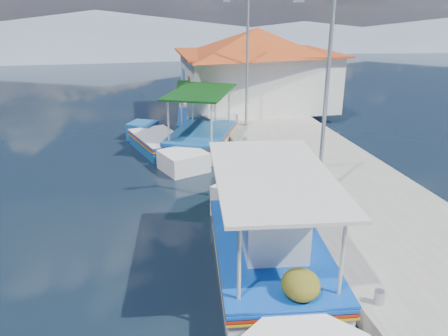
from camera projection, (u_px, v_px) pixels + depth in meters
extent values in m
plane|color=black|center=(177.00, 265.00, 11.20)|extent=(160.00, 160.00, 0.00)
cube|color=#A3A099|center=(308.00, 161.00, 17.72)|extent=(5.00, 44.00, 0.50)
cylinder|color=#A5A8AD|center=(379.00, 297.00, 8.94)|extent=(0.20, 0.20, 0.30)
cylinder|color=#A5A8AD|center=(293.00, 197.00, 13.52)|extent=(0.20, 0.20, 0.30)
cylinder|color=#A5A8AD|center=(245.00, 140.00, 19.02)|extent=(0.20, 0.20, 0.30)
cylinder|color=#A5A8AD|center=(219.00, 109.00, 24.52)|extent=(0.20, 0.20, 0.30)
cube|color=white|center=(269.00, 264.00, 10.79)|extent=(3.05, 5.16, 1.07)
cube|color=white|center=(226.00, 205.00, 13.62)|extent=(2.51, 2.51, 1.18)
cube|color=#0D45AF|center=(270.00, 246.00, 10.62)|extent=(3.14, 5.31, 0.07)
cube|color=#A8230E|center=(270.00, 250.00, 10.65)|extent=(3.14, 5.31, 0.06)
cube|color=gold|center=(270.00, 252.00, 10.67)|extent=(3.14, 5.31, 0.05)
cube|color=#0D45AF|center=(270.00, 243.00, 10.59)|extent=(3.16, 5.27, 0.06)
cube|color=brown|center=(270.00, 245.00, 10.60)|extent=(2.84, 5.04, 0.06)
cube|color=white|center=(277.00, 228.00, 10.08)|extent=(1.53, 1.62, 1.24)
cube|color=silver|center=(278.00, 202.00, 9.85)|extent=(1.67, 1.75, 0.07)
cylinder|color=beige|center=(206.00, 184.00, 11.81)|extent=(0.08, 0.08, 1.81)
cylinder|color=beige|center=(274.00, 175.00, 12.40)|extent=(0.08, 0.08, 1.81)
cylinder|color=beige|center=(268.00, 265.00, 8.16)|extent=(0.08, 0.08, 1.81)
cylinder|color=beige|center=(360.00, 247.00, 8.75)|extent=(0.08, 0.08, 1.81)
cube|color=silver|center=(273.00, 175.00, 9.96)|extent=(3.17, 5.17, 0.08)
ellipsoid|color=#474C14|center=(230.00, 208.00, 11.75)|extent=(0.86, 0.94, 0.64)
ellipsoid|color=#474C14|center=(250.00, 197.00, 12.51)|extent=(0.72, 0.79, 0.54)
ellipsoid|color=#474C14|center=(323.00, 280.00, 8.76)|extent=(0.77, 0.84, 0.58)
sphere|color=red|center=(301.00, 195.00, 11.24)|extent=(0.45, 0.45, 0.45)
cube|color=white|center=(202.00, 144.00, 19.92)|extent=(3.77, 4.76, 1.07)
cube|color=white|center=(171.00, 127.00, 22.02)|extent=(2.10, 2.10, 1.19)
cube|color=white|center=(238.00, 160.00, 17.83)|extent=(2.04, 2.04, 1.02)
cube|color=#0D45AF|center=(201.00, 133.00, 19.74)|extent=(3.88, 4.90, 0.07)
cube|color=#A8230E|center=(201.00, 135.00, 19.77)|extent=(3.88, 4.90, 0.06)
cube|color=gold|center=(201.00, 137.00, 19.80)|extent=(3.88, 4.90, 0.05)
cube|color=#185494|center=(201.00, 131.00, 19.71)|extent=(3.88, 4.87, 0.06)
cube|color=brown|center=(201.00, 132.00, 19.72)|extent=(3.57, 4.61, 0.06)
cylinder|color=beige|center=(164.00, 108.00, 20.26)|extent=(0.08, 0.08, 1.81)
cylinder|color=beige|center=(197.00, 103.00, 21.24)|extent=(0.08, 0.08, 1.81)
cylinder|color=beige|center=(206.00, 124.00, 17.57)|extent=(0.08, 0.08, 1.81)
cylinder|color=beige|center=(242.00, 117.00, 18.55)|extent=(0.08, 0.08, 1.81)
cube|color=#0B390F|center=(201.00, 92.00, 19.09)|extent=(3.87, 4.80, 0.08)
cube|color=#185494|center=(159.00, 146.00, 19.73)|extent=(2.53, 3.52, 0.88)
cube|color=#185494|center=(169.00, 131.00, 21.67)|extent=(1.63, 1.63, 0.98)
cube|color=#185494|center=(147.00, 162.00, 17.81)|extent=(1.58, 1.58, 0.84)
cube|color=#0D45AF|center=(158.00, 137.00, 19.58)|extent=(2.61, 3.63, 0.06)
cube|color=#A8230E|center=(158.00, 139.00, 19.61)|extent=(2.61, 3.63, 0.05)
cube|color=gold|center=(158.00, 140.00, 19.63)|extent=(2.61, 3.63, 0.04)
cube|color=white|center=(158.00, 136.00, 19.56)|extent=(2.61, 3.60, 0.05)
cube|color=brown|center=(158.00, 136.00, 19.57)|extent=(2.38, 3.42, 0.05)
cube|color=white|center=(198.00, 125.00, 23.04)|extent=(2.48, 4.07, 0.91)
cube|color=white|center=(186.00, 112.00, 25.27)|extent=(2.03, 2.03, 1.00)
cube|color=white|center=(213.00, 138.00, 20.84)|extent=(1.97, 1.97, 0.86)
cube|color=#0D45AF|center=(198.00, 117.00, 22.89)|extent=(2.55, 4.19, 0.06)
cube|color=#A8230E|center=(198.00, 119.00, 22.92)|extent=(2.55, 4.19, 0.05)
cube|color=gold|center=(198.00, 120.00, 22.94)|extent=(2.55, 4.19, 0.04)
cube|color=#0D45AF|center=(198.00, 116.00, 22.87)|extent=(2.57, 4.16, 0.05)
cube|color=brown|center=(198.00, 117.00, 22.88)|extent=(2.31, 3.98, 0.05)
cube|color=white|center=(199.00, 108.00, 22.44)|extent=(1.25, 1.37, 1.05)
cube|color=silver|center=(199.00, 97.00, 22.24)|extent=(1.36, 1.48, 0.06)
cylinder|color=beige|center=(175.00, 97.00, 23.79)|extent=(0.07, 0.07, 1.53)
cylinder|color=beige|center=(204.00, 95.00, 24.28)|extent=(0.07, 0.07, 1.53)
cylinder|color=beige|center=(191.00, 110.00, 20.93)|extent=(0.07, 0.07, 1.53)
cylinder|color=beige|center=(223.00, 108.00, 21.42)|extent=(0.07, 0.07, 1.53)
cube|color=#0B390F|center=(197.00, 87.00, 22.34)|extent=(2.58, 4.09, 0.07)
cube|color=white|center=(256.00, 80.00, 25.41)|extent=(8.00, 6.00, 3.00)
cube|color=#AF3918|center=(257.00, 53.00, 24.87)|extent=(8.64, 6.48, 0.10)
pyramid|color=#AF3918|center=(257.00, 41.00, 24.64)|extent=(10.49, 10.49, 1.40)
cube|color=brown|center=(190.00, 95.00, 23.92)|extent=(0.06, 1.00, 2.00)
cube|color=#0D45AF|center=(184.00, 77.00, 26.00)|extent=(0.06, 1.20, 0.90)
cylinder|color=#A5A8AD|center=(325.00, 104.00, 12.67)|extent=(0.12, 0.12, 6.00)
cylinder|color=#A5A8AD|center=(247.00, 63.00, 20.91)|extent=(0.12, 0.12, 6.00)
cube|color=#A5A8AD|center=(227.00, 0.00, 19.74)|extent=(0.30, 0.14, 0.14)
cone|color=slate|center=(97.00, 31.00, 60.72)|extent=(96.00, 96.00, 5.50)
cone|color=slate|center=(303.00, 34.00, 66.68)|extent=(76.80, 76.80, 3.80)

